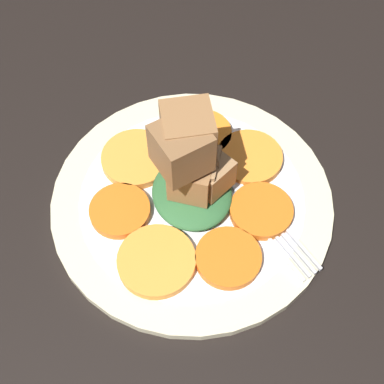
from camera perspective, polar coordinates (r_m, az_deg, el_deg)
table_slab at (r=55.34cm, az=0.00°, el=-1.73°), size 120.00×120.00×2.00cm
plate at (r=54.04cm, az=0.00°, el=-0.90°), size 28.28×28.28×1.05cm
carrot_slice_0 at (r=56.01cm, az=-5.99°, el=3.58°), size 7.23×7.23×0.90cm
carrot_slice_1 at (r=52.64cm, az=-7.68°, el=-2.07°), size 5.98×5.98×0.90cm
carrot_slice_2 at (r=49.79cm, az=-3.81°, el=-7.35°), size 7.32×7.32×0.90cm
carrot_slice_3 at (r=49.93cm, az=3.89°, el=-7.01°), size 6.19×6.19×0.90cm
carrot_slice_4 at (r=52.65cm, az=7.40°, el=-1.98°), size 6.21×6.21×0.90cm
carrot_slice_5 at (r=56.09cm, az=6.15°, el=3.67°), size 6.86×6.86×0.90cm
carrot_slice_6 at (r=57.69cm, az=1.08°, el=6.20°), size 6.36×6.36×0.90cm
center_pile at (r=49.94cm, az=0.08°, el=2.66°), size 8.78×8.20×10.71cm
fork at (r=53.31cm, az=6.28°, el=-1.12°), size 19.28×8.17×0.40cm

